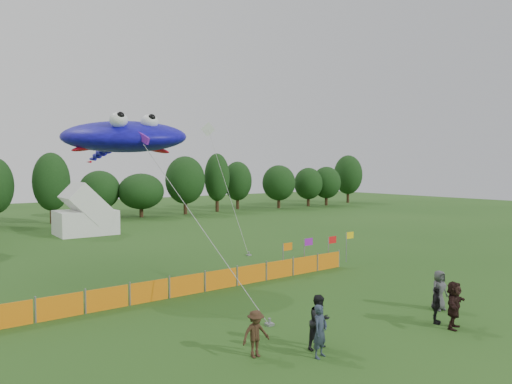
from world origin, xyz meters
TOP-DOWN VIEW (x-y plane):
  - ground at (0.00, 0.00)m, footprint 160.00×160.00m
  - treeline at (1.61, 44.93)m, footprint 104.57×8.78m
  - tent_right at (-0.38, 33.01)m, footprint 5.36×4.29m
  - barrier_fence at (-1.47, 8.49)m, footprint 19.90×0.06m
  - flag_row at (7.18, 9.00)m, footprint 6.73×0.58m
  - spectator_a at (-2.43, -0.91)m, footprint 0.74×0.58m
  - spectator_b at (-1.93, -0.37)m, footprint 0.97×0.78m
  - spectator_c at (-4.16, 0.40)m, footprint 1.07×0.67m
  - spectator_d at (3.75, -1.33)m, footprint 0.97×0.72m
  - spectator_e at (5.50, -0.37)m, footprint 0.94×0.68m
  - spectator_f at (3.78, -2.08)m, footprint 1.83×1.13m
  - stingray_kite at (-3.93, 13.23)m, footprint 8.37×19.30m
  - small_kite_white at (6.86, 20.63)m, footprint 1.96×8.02m

SIDE VIEW (x-z plane):
  - ground at x=0.00m, z-range 0.00..0.00m
  - barrier_fence at x=-1.47m, z-range 0.00..1.00m
  - spectator_d at x=3.75m, z-range 0.00..1.52m
  - spectator_c at x=-4.16m, z-range 0.00..1.59m
  - spectator_e at x=5.50m, z-range 0.00..1.78m
  - spectator_a at x=-2.43m, z-range 0.00..1.78m
  - spectator_f at x=3.78m, z-range 0.00..1.89m
  - spectator_b at x=-1.93m, z-range 0.00..1.92m
  - flag_row at x=7.18m, z-range 0.33..2.34m
  - tent_right at x=-0.38m, z-range 0.02..3.80m
  - treeline at x=1.61m, z-range 0.00..8.36m
  - small_kite_white at x=6.86m, z-range 1.93..12.30m
  - stingray_kite at x=-3.93m, z-range 3.41..12.71m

